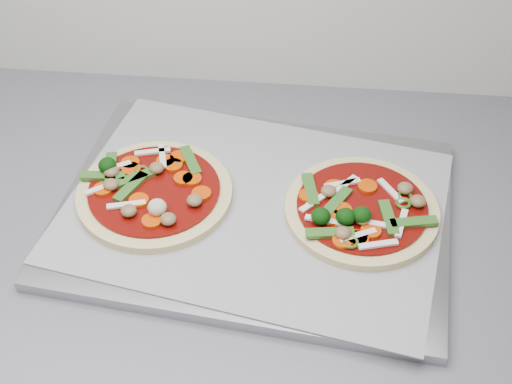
{
  "coord_description": "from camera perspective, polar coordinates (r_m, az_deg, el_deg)",
  "views": [
    {
      "loc": [
        0.67,
        0.66,
        1.55
      ],
      "look_at": [
        0.61,
        1.32,
        0.93
      ],
      "focal_mm": 50.0,
      "sensor_mm": 36.0,
      "label": 1
    }
  ],
  "objects": [
    {
      "name": "baking_tray",
      "position": [
        0.91,
        -0.11,
        -1.49
      ],
      "size": [
        0.53,
        0.41,
        0.02
      ],
      "primitive_type": "cube",
      "rotation": [
        0.0,
        0.0,
        -0.11
      ],
      "color": "#9C9CA1",
      "rests_on": "countertop"
    },
    {
      "name": "pizza_right",
      "position": [
        0.9,
        8.35,
        -1.45
      ],
      "size": [
        0.24,
        0.24,
        0.03
      ],
      "rotation": [
        0.0,
        0.0,
        -0.27
      ],
      "color": "beige",
      "rests_on": "parchment"
    },
    {
      "name": "pizza_left",
      "position": [
        0.92,
        -8.28,
        0.08
      ],
      "size": [
        0.24,
        0.24,
        0.03
      ],
      "rotation": [
        0.0,
        0.0,
        -0.24
      ],
      "color": "beige",
      "rests_on": "parchment"
    },
    {
      "name": "parchment",
      "position": [
        0.91,
        -0.11,
        -1.09
      ],
      "size": [
        0.52,
        0.42,
        0.0
      ],
      "primitive_type": "cube",
      "rotation": [
        0.0,
        0.0,
        -0.19
      ],
      "color": "#95949A",
      "rests_on": "baking_tray"
    }
  ]
}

